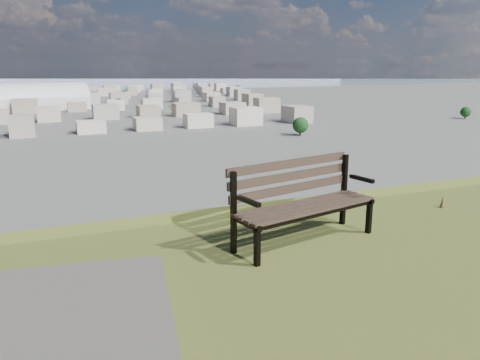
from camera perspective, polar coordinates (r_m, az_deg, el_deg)
name	(u,v)px	position (r m, az deg, el deg)	size (l,w,h in m)	color
park_bench	(301,197)	(5.46, 7.43, -2.06)	(1.87, 0.94, 0.94)	#443427
arena	(44,102)	(321.56, -22.81, 8.81)	(55.71, 31.79, 22.14)	silver
city_blocks	(48,97)	(396.85, -22.34, 9.34)	(395.00, 361.00, 7.00)	silver
city_trees	(3,103)	(322.32, -26.92, 8.34)	(406.52, 387.20, 9.98)	#332719
bay_water	(45,82)	(902.10, -22.72, 10.99)	(2400.00, 700.00, 0.12)	#9CB2C7
far_hills	(18,66)	(1405.82, -25.48, 12.39)	(2050.00, 340.00, 60.00)	#8990AA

